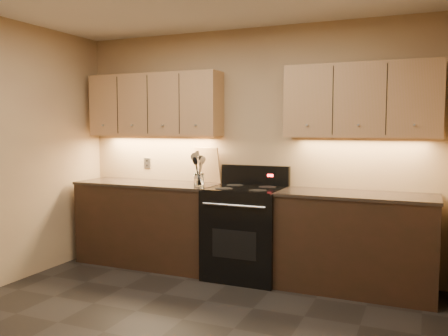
# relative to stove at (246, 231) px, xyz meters

# --- Properties ---
(wall_back) EXTENTS (4.00, 0.04, 2.60)m
(wall_back) POSITION_rel_stove_xyz_m (-0.08, 0.32, 0.82)
(wall_back) COLOR tan
(wall_back) RESTS_ON ground
(counter_left) EXTENTS (1.62, 0.62, 0.93)m
(counter_left) POSITION_rel_stove_xyz_m (-1.18, 0.02, -0.01)
(counter_left) COLOR black
(counter_left) RESTS_ON ground
(counter_right) EXTENTS (1.46, 0.62, 0.93)m
(counter_right) POSITION_rel_stove_xyz_m (1.10, 0.02, -0.01)
(counter_right) COLOR black
(counter_right) RESTS_ON ground
(stove) EXTENTS (0.76, 0.68, 1.14)m
(stove) POSITION_rel_stove_xyz_m (0.00, 0.00, 0.00)
(stove) COLOR black
(stove) RESTS_ON ground
(upper_cab_left) EXTENTS (1.60, 0.30, 0.70)m
(upper_cab_left) POSITION_rel_stove_xyz_m (-1.18, 0.17, 1.32)
(upper_cab_left) COLOR tan
(upper_cab_left) RESTS_ON wall_back
(upper_cab_right) EXTENTS (1.44, 0.30, 0.70)m
(upper_cab_right) POSITION_rel_stove_xyz_m (1.10, 0.17, 1.32)
(upper_cab_right) COLOR tan
(upper_cab_right) RESTS_ON wall_back
(outlet_plate) EXTENTS (0.08, 0.01, 0.12)m
(outlet_plate) POSITION_rel_stove_xyz_m (-1.38, 0.31, 0.64)
(outlet_plate) COLOR #B2B5BA
(outlet_plate) RESTS_ON wall_back
(utensil_crock) EXTENTS (0.11, 0.11, 0.14)m
(utensil_crock) POSITION_rel_stove_xyz_m (-0.50, -0.07, 0.51)
(utensil_crock) COLOR white
(utensil_crock) RESTS_ON counter_left
(cutting_board) EXTENTS (0.33, 0.16, 0.40)m
(cutting_board) POSITION_rel_stove_xyz_m (-0.56, 0.27, 0.65)
(cutting_board) COLOR tan
(cutting_board) RESTS_ON counter_left
(wooden_spoon) EXTENTS (0.12, 0.09, 0.30)m
(wooden_spoon) POSITION_rel_stove_xyz_m (-0.52, -0.07, 0.62)
(wooden_spoon) COLOR tan
(wooden_spoon) RESTS_ON utensil_crock
(black_spoon) EXTENTS (0.08, 0.15, 0.30)m
(black_spoon) POSITION_rel_stove_xyz_m (-0.50, -0.06, 0.62)
(black_spoon) COLOR black
(black_spoon) RESTS_ON utensil_crock
(black_turner) EXTENTS (0.12, 0.19, 0.34)m
(black_turner) POSITION_rel_stove_xyz_m (-0.49, -0.10, 0.63)
(black_turner) COLOR black
(black_turner) RESTS_ON utensil_crock
(steel_spatula) EXTENTS (0.18, 0.11, 0.38)m
(steel_spatula) POSITION_rel_stove_xyz_m (-0.46, -0.06, 0.65)
(steel_spatula) COLOR silver
(steel_spatula) RESTS_ON utensil_crock
(steel_skimmer) EXTENTS (0.21, 0.14, 0.35)m
(steel_skimmer) POSITION_rel_stove_xyz_m (-0.47, -0.09, 0.63)
(steel_skimmer) COLOR silver
(steel_skimmer) RESTS_ON utensil_crock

